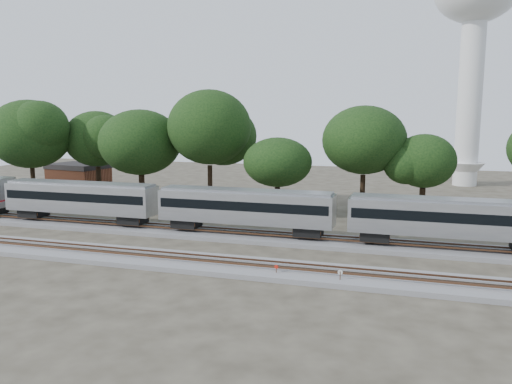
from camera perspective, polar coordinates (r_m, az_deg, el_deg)
ground at (r=45.07m, az=-3.14°, el=-7.06°), size 160.00×160.00×0.00m
track_far at (r=50.51m, az=-0.84°, el=-5.06°), size 160.00×5.00×0.73m
track_near at (r=41.42m, az=-5.03°, el=-8.22°), size 160.00×5.00×0.73m
train at (r=47.94m, az=9.94°, el=-2.20°), size 111.80×3.19×4.71m
switch_stand_red at (r=38.50m, az=2.33°, el=-8.84°), size 0.31×0.14×1.00m
switch_stand_white at (r=37.32m, az=9.59°, el=-9.37°), size 0.37×0.10×1.16m
switch_lever at (r=38.43m, az=4.51°, el=-9.66°), size 0.50×0.30×0.30m
water_tower at (r=96.34m, az=23.77°, el=18.25°), size 14.29×14.29×39.55m
brick_building at (r=87.97m, az=-19.60°, el=1.69°), size 10.04×7.88×4.34m
tree_0 at (r=76.17m, az=-24.42°, el=6.04°), size 9.84×9.84×13.87m
tree_1 at (r=76.54m, az=-17.75°, el=5.80°), size 9.01×9.01×12.71m
tree_2 at (r=68.98m, az=-13.08°, el=5.54°), size 8.82×8.82×12.43m
tree_3 at (r=65.18m, az=-5.36°, el=7.38°), size 10.91×10.91×15.38m
tree_4 at (r=60.34m, az=2.48°, el=3.40°), size 6.77×6.77×9.54m
tree_5 at (r=62.51m, az=12.25°, el=5.82°), size 9.43×9.43×13.30m
tree_6 at (r=61.72m, az=18.65°, el=3.35°), size 7.08×7.08×9.98m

